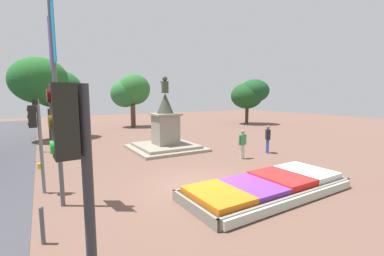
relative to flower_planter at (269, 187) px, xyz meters
name	(u,v)px	position (x,y,z in m)	size (l,w,h in m)	color
ground_plane	(199,186)	(-1.84, 1.99, -0.25)	(82.20, 82.20, 0.00)	brown
flower_planter	(269,187)	(0.00, 0.00, 0.00)	(6.68, 2.82, 0.56)	#38281C
statue_monument	(166,133)	(0.00, 9.23, 0.84)	(4.53, 4.53, 4.92)	gray
traffic_light_near_crossing	(79,190)	(-6.87, -3.48, 2.34)	(0.41, 0.29, 3.78)	#2D2D33
traffic_light_mid_block	(36,133)	(-7.37, 4.33, 2.03)	(0.41, 0.29, 3.30)	slate
traffic_light_far_corner	(37,116)	(-7.41, 12.49, 2.10)	(0.42, 0.31, 3.40)	slate
banner_pole	(56,91)	(-6.74, 2.71, 3.54)	(0.17, 1.22, 6.74)	#4C5156
pedestrian_near_planter	(268,137)	(5.10, 4.88, 0.78)	(0.38, 0.51, 1.77)	#264CA5
pedestrian_crossing_plaza	(243,142)	(2.73, 4.57, 0.71)	(0.57, 0.23, 1.66)	beige
kerb_bollard_mid_a	(42,225)	(-7.33, 0.48, 0.26)	(0.11, 0.11, 0.97)	#4C5156
park_tree_far_left	(250,94)	(15.79, 18.01, 3.61)	(4.68, 4.32, 5.67)	#4C3823
park_tree_behind_statue	(131,91)	(1.85, 22.70, 3.92)	(4.45, 3.50, 6.12)	#4C3823
park_tree_far_right	(47,84)	(-6.62, 17.79, 4.29)	(5.41, 4.42, 6.65)	#4C3823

